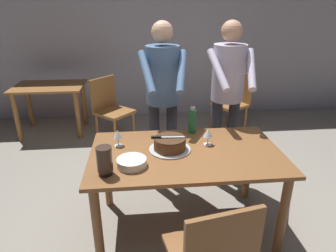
{
  "coord_description": "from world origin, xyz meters",
  "views": [
    {
      "loc": [
        -0.36,
        -2.11,
        1.86
      ],
      "look_at": [
        -0.13,
        0.19,
        0.9
      ],
      "focal_mm": 31.77,
      "sensor_mm": 36.0,
      "label": 1
    }
  ],
  "objects_px": {
    "hurricane_lamp": "(105,161)",
    "cake_knife": "(161,137)",
    "wine_glass_far": "(208,133)",
    "water_bottle": "(192,121)",
    "person_cutting_cake": "(163,91)",
    "background_chair_0": "(110,107)",
    "cake_on_platter": "(170,144)",
    "wine_glass_near": "(118,135)",
    "main_dining_table": "(186,163)",
    "background_table": "(50,96)",
    "background_chair_1": "(233,100)",
    "plate_stack": "(132,163)",
    "person_standing_beside": "(228,88)"
  },
  "relations": [
    {
      "from": "hurricane_lamp",
      "to": "cake_knife",
      "type": "bearing_deg",
      "value": 38.31
    },
    {
      "from": "wine_glass_far",
      "to": "water_bottle",
      "type": "relative_size",
      "value": 0.58
    },
    {
      "from": "person_cutting_cake",
      "to": "background_chair_0",
      "type": "distance_m",
      "value": 1.55
    },
    {
      "from": "cake_on_platter",
      "to": "cake_knife",
      "type": "distance_m",
      "value": 0.1
    },
    {
      "from": "wine_glass_far",
      "to": "wine_glass_near",
      "type": "bearing_deg",
      "value": 176.11
    },
    {
      "from": "main_dining_table",
      "to": "water_bottle",
      "type": "relative_size",
      "value": 6.16
    },
    {
      "from": "wine_glass_far",
      "to": "background_table",
      "type": "bearing_deg",
      "value": 130.83
    },
    {
      "from": "background_chair_1",
      "to": "hurricane_lamp",
      "type": "bearing_deg",
      "value": -125.16
    },
    {
      "from": "wine_glass_near",
      "to": "water_bottle",
      "type": "bearing_deg",
      "value": 17.84
    },
    {
      "from": "water_bottle",
      "to": "person_cutting_cake",
      "type": "xyz_separation_m",
      "value": [
        -0.25,
        0.29,
        0.21
      ]
    },
    {
      "from": "wine_glass_far",
      "to": "background_chair_0",
      "type": "relative_size",
      "value": 0.16
    },
    {
      "from": "cake_knife",
      "to": "person_cutting_cake",
      "type": "distance_m",
      "value": 0.66
    },
    {
      "from": "background_chair_0",
      "to": "main_dining_table",
      "type": "bearing_deg",
      "value": -68.23
    },
    {
      "from": "background_chair_0",
      "to": "cake_on_platter",
      "type": "bearing_deg",
      "value": -71.16
    },
    {
      "from": "person_cutting_cake",
      "to": "main_dining_table",
      "type": "bearing_deg",
      "value": -78.78
    },
    {
      "from": "cake_knife",
      "to": "plate_stack",
      "type": "relative_size",
      "value": 1.23
    },
    {
      "from": "main_dining_table",
      "to": "hurricane_lamp",
      "type": "height_order",
      "value": "hurricane_lamp"
    },
    {
      "from": "wine_glass_near",
      "to": "background_table",
      "type": "distance_m",
      "value": 2.42
    },
    {
      "from": "water_bottle",
      "to": "background_table",
      "type": "height_order",
      "value": "water_bottle"
    },
    {
      "from": "person_cutting_cake",
      "to": "background_chair_0",
      "type": "xyz_separation_m",
      "value": [
        -0.64,
        1.28,
        -0.58
      ]
    },
    {
      "from": "person_standing_beside",
      "to": "background_table",
      "type": "height_order",
      "value": "person_standing_beside"
    },
    {
      "from": "main_dining_table",
      "to": "person_standing_beside",
      "type": "relative_size",
      "value": 0.9
    },
    {
      "from": "person_cutting_cake",
      "to": "background_chair_1",
      "type": "xyz_separation_m",
      "value": [
        1.2,
        1.44,
        -0.58
      ]
    },
    {
      "from": "main_dining_table",
      "to": "background_chair_1",
      "type": "relative_size",
      "value": 1.71
    },
    {
      "from": "cake_knife",
      "to": "wine_glass_far",
      "type": "height_order",
      "value": "wine_glass_far"
    },
    {
      "from": "cake_knife",
      "to": "water_bottle",
      "type": "distance_m",
      "value": 0.45
    },
    {
      "from": "hurricane_lamp",
      "to": "cake_on_platter",
      "type": "bearing_deg",
      "value": 33.61
    },
    {
      "from": "cake_knife",
      "to": "wine_glass_near",
      "type": "bearing_deg",
      "value": 161.78
    },
    {
      "from": "cake_on_platter",
      "to": "main_dining_table",
      "type": "bearing_deg",
      "value": -18.76
    },
    {
      "from": "wine_glass_far",
      "to": "background_chair_1",
      "type": "relative_size",
      "value": 0.16
    },
    {
      "from": "main_dining_table",
      "to": "person_cutting_cake",
      "type": "xyz_separation_m",
      "value": [
        -0.13,
        0.67,
        0.43
      ]
    },
    {
      "from": "cake_knife",
      "to": "background_chair_1",
      "type": "height_order",
      "value": "background_chair_1"
    },
    {
      "from": "wine_glass_near",
      "to": "background_chair_0",
      "type": "distance_m",
      "value": 1.83
    },
    {
      "from": "person_standing_beside",
      "to": "background_chair_1",
      "type": "xyz_separation_m",
      "value": [
        0.54,
        1.41,
        -0.58
      ]
    },
    {
      "from": "cake_knife",
      "to": "person_cutting_cake",
      "type": "bearing_deg",
      "value": 83.77
    },
    {
      "from": "person_standing_beside",
      "to": "background_chair_1",
      "type": "bearing_deg",
      "value": 68.87
    },
    {
      "from": "background_chair_0",
      "to": "background_chair_1",
      "type": "xyz_separation_m",
      "value": [
        1.84,
        0.16,
        0.0
      ]
    },
    {
      "from": "cake_knife",
      "to": "water_bottle",
      "type": "height_order",
      "value": "water_bottle"
    },
    {
      "from": "background_chair_0",
      "to": "background_table",
      "type": "bearing_deg",
      "value": 159.03
    },
    {
      "from": "main_dining_table",
      "to": "person_cutting_cake",
      "type": "bearing_deg",
      "value": 101.22
    },
    {
      "from": "background_table",
      "to": "plate_stack",
      "type": "bearing_deg",
      "value": -63.28
    },
    {
      "from": "cake_on_platter",
      "to": "wine_glass_far",
      "type": "bearing_deg",
      "value": 11.78
    },
    {
      "from": "cake_knife",
      "to": "plate_stack",
      "type": "height_order",
      "value": "cake_knife"
    },
    {
      "from": "background_chair_1",
      "to": "background_chair_0",
      "type": "bearing_deg",
      "value": -175.03
    },
    {
      "from": "cake_knife",
      "to": "background_table",
      "type": "height_order",
      "value": "cake_knife"
    },
    {
      "from": "main_dining_table",
      "to": "background_chair_1",
      "type": "bearing_deg",
      "value": 63.16
    },
    {
      "from": "person_standing_beside",
      "to": "background_table",
      "type": "xyz_separation_m",
      "value": [
        -2.2,
        1.6,
        -0.5
      ]
    },
    {
      "from": "water_bottle",
      "to": "plate_stack",
      "type": "bearing_deg",
      "value": -134.15
    },
    {
      "from": "main_dining_table",
      "to": "background_chair_1",
      "type": "xyz_separation_m",
      "value": [
        1.06,
        2.1,
        -0.15
      ]
    },
    {
      "from": "wine_glass_near",
      "to": "wine_glass_far",
      "type": "height_order",
      "value": "same"
    }
  ]
}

